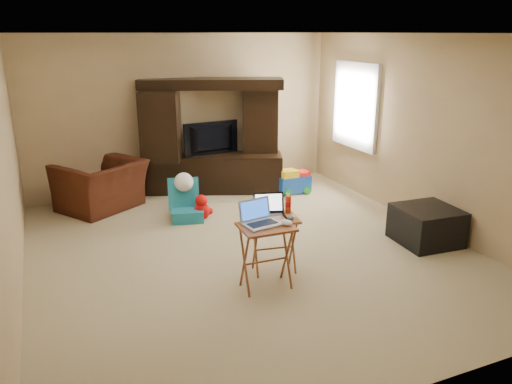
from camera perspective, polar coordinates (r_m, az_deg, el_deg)
name	(u,v)px	position (r m, az deg, el deg)	size (l,w,h in m)	color
floor	(249,250)	(6.06, -0.75, -6.69)	(5.50, 5.50, 0.00)	beige
ceiling	(248,33)	(5.51, -0.86, 17.70)	(5.50, 5.50, 0.00)	silver
wall_back	(184,114)	(8.22, -8.26, 8.82)	(5.00, 5.00, 0.00)	tan
wall_front	(412,237)	(3.39, 17.35, -4.91)	(5.00, 5.00, 0.00)	tan
wall_left	(4,173)	(5.26, -26.86, 1.98)	(5.50, 5.50, 0.00)	tan
wall_right	(424,132)	(6.98, 18.65, 6.48)	(5.50, 5.50, 0.00)	tan
window_pane	(356,106)	(8.15, 11.39, 9.65)	(1.20, 1.20, 0.00)	white
window_frame	(355,106)	(8.13, 11.27, 9.64)	(0.06, 1.14, 1.34)	white
entertainment_center	(212,136)	(8.09, -5.00, 6.36)	(2.23, 0.56, 1.83)	black
television	(213,139)	(8.05, -4.89, 6.04)	(0.93, 0.12, 0.53)	black
recliner	(101,186)	(7.67, -17.28, 0.70)	(1.10, 0.96, 0.72)	#41150E
child_rocker	(187,200)	(6.98, -7.90, -0.92)	(0.43, 0.49, 0.58)	teal
plush_toy	(202,207)	(7.01, -6.24, -1.70)	(0.32, 0.27, 0.36)	red
push_toy	(293,181)	(8.12, 4.30, 1.26)	(0.54, 0.39, 0.40)	blue
ottoman	(427,225)	(6.55, 18.91, -3.61)	(0.70, 0.70, 0.45)	black
tray_table_left	(266,257)	(5.09, 1.15, -7.44)	(0.52, 0.42, 0.68)	#984F24
tray_table_right	(274,245)	(5.44, 2.10, -6.04)	(0.48, 0.39, 0.63)	#965424
laptop_left	(262,214)	(4.92, 0.72, -2.51)	(0.36, 0.29, 0.24)	#B1B1B6
laptop_right	(270,207)	(5.28, 1.67, -1.71)	(0.33, 0.27, 0.24)	black
mouse_left	(287,223)	(4.96, 3.51, -3.52)	(0.09, 0.14, 0.06)	silver
mouse_right	(291,217)	(5.26, 3.98, -2.90)	(0.08, 0.13, 0.05)	#444449
water_bottle	(288,204)	(5.43, 3.70, -1.41)	(0.06, 0.06, 0.19)	red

